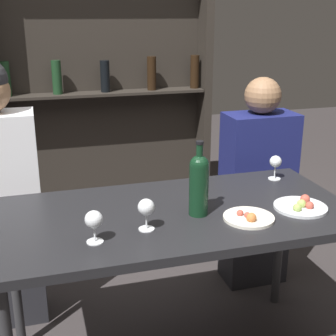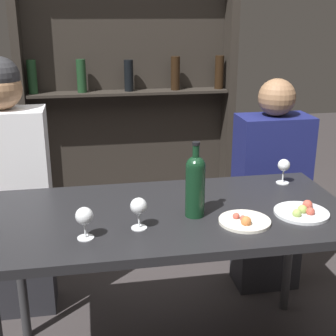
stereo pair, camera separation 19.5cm
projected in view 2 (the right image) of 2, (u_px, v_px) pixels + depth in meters
The scene contains 10 objects.
dining_table at pixel (173, 226), 1.92m from camera, with size 1.46×0.72×0.75m.
wine_rack_wall at pixel (128, 72), 3.48m from camera, with size 1.60×0.21×2.15m.
wine_bottle at pixel (195, 183), 1.82m from camera, with size 0.08×0.08×0.30m.
wine_glass_0 at pixel (84, 217), 1.65m from camera, with size 0.06×0.06×0.12m.
wine_glass_1 at pixel (139, 207), 1.72m from camera, with size 0.06×0.06×0.12m.
wine_glass_2 at pixel (284, 166), 2.18m from camera, with size 0.06×0.06×0.12m.
food_plate_0 at pixel (302, 212), 1.87m from camera, with size 0.22×0.22×0.04m.
food_plate_1 at pixel (244, 221), 1.79m from camera, with size 0.20×0.20×0.04m.
seated_person_left at pixel (13, 195), 2.34m from camera, with size 0.37×0.22×1.33m.
seated_person_right at pixel (270, 194), 2.59m from camera, with size 0.39×0.22×1.20m.
Camera 2 is at (-0.32, -1.71, 1.52)m, focal length 50.00 mm.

